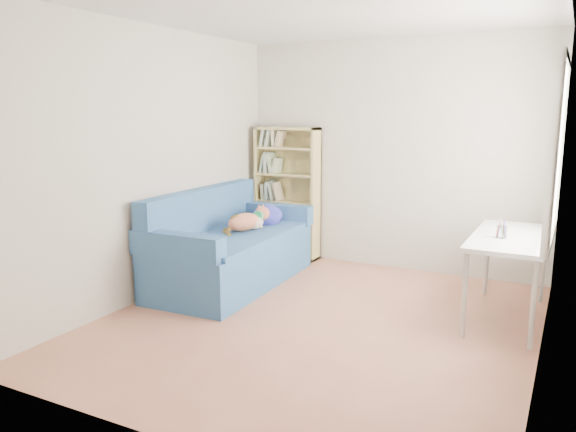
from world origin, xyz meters
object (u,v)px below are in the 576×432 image
at_px(sofa, 230,248).
at_px(bookshelf, 287,198).
at_px(desk, 510,243).
at_px(pen_cup, 502,231).

relative_size(sofa, bookshelf, 1.27).
height_order(bookshelf, desk, bookshelf).
height_order(sofa, pen_cup, sofa).
distance_m(sofa, pen_cup, 2.71).
xyz_separation_m(sofa, bookshelf, (0.05, 1.23, 0.37)).
height_order(sofa, desk, sofa).
bearing_deg(desk, pen_cup, -113.99).
distance_m(sofa, bookshelf, 1.29).
height_order(bookshelf, pen_cup, bookshelf).
height_order(sofa, bookshelf, bookshelf).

